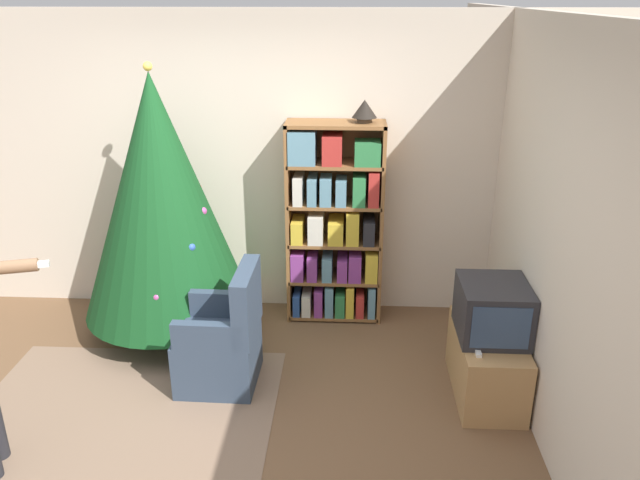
# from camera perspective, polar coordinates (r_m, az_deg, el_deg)

# --- Properties ---
(ground_plane) EXTENTS (14.00, 14.00, 0.00)m
(ground_plane) POSITION_cam_1_polar(r_m,az_deg,el_deg) (4.39, -10.03, -16.79)
(ground_plane) COLOR brown
(wall_back) EXTENTS (8.00, 0.10, 2.60)m
(wall_back) POSITION_cam_1_polar(r_m,az_deg,el_deg) (5.49, -6.68, 6.68)
(wall_back) COLOR beige
(wall_back) RESTS_ON ground_plane
(wall_right) EXTENTS (0.10, 8.00, 2.60)m
(wall_right) POSITION_cam_1_polar(r_m,az_deg,el_deg) (3.84, 22.25, -1.53)
(wall_right) COLOR beige
(wall_right) RESTS_ON ground_plane
(area_rug) EXTENTS (2.09, 1.76, 0.01)m
(area_rug) POSITION_cam_1_polar(r_m,az_deg,el_deg) (4.63, -17.81, -15.27)
(area_rug) COLOR #7F6651
(area_rug) RESTS_ON ground_plane
(bookshelf) EXTENTS (0.81, 0.33, 1.74)m
(bookshelf) POSITION_cam_1_polar(r_m,az_deg,el_deg) (5.32, 1.36, 1.20)
(bookshelf) COLOR brown
(bookshelf) RESTS_ON ground_plane
(tv_stand) EXTENTS (0.44, 0.85, 0.48)m
(tv_stand) POSITION_cam_1_polar(r_m,az_deg,el_deg) (4.70, 14.98, -10.85)
(tv_stand) COLOR tan
(tv_stand) RESTS_ON ground_plane
(television) EXTENTS (0.47, 0.51, 0.39)m
(television) POSITION_cam_1_polar(r_m,az_deg,el_deg) (4.48, 15.52, -6.18)
(television) COLOR #28282D
(television) RESTS_ON tv_stand
(game_remote) EXTENTS (0.04, 0.12, 0.02)m
(game_remote) POSITION_cam_1_polar(r_m,az_deg,el_deg) (4.33, 14.23, -9.86)
(game_remote) COLOR white
(game_remote) RESTS_ON tv_stand
(christmas_tree) EXTENTS (1.38, 1.38, 2.24)m
(christmas_tree) POSITION_cam_1_polar(r_m,az_deg,el_deg) (5.11, -14.37, 3.77)
(christmas_tree) COLOR #4C3323
(christmas_tree) RESTS_ON ground_plane
(armchair) EXTENTS (0.58, 0.57, 0.92)m
(armchair) POSITION_cam_1_polar(r_m,az_deg,el_deg) (4.67, -8.82, -9.32)
(armchair) COLOR #334256
(armchair) RESTS_ON ground_plane
(table_lamp) EXTENTS (0.20, 0.20, 0.18)m
(table_lamp) POSITION_cam_1_polar(r_m,az_deg,el_deg) (5.06, 4.10, 11.80)
(table_lamp) COLOR #473828
(table_lamp) RESTS_ON bookshelf
(book_pile_near_tree) EXTENTS (0.22, 0.20, 0.11)m
(book_pile_near_tree) POSITION_cam_1_polar(r_m,az_deg,el_deg) (5.10, -10.55, -10.10)
(book_pile_near_tree) COLOR gold
(book_pile_near_tree) RESTS_ON ground_plane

